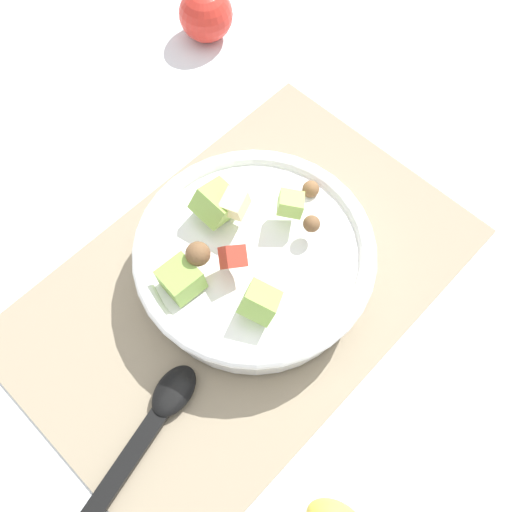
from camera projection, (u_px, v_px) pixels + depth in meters
ground_plane at (243, 285)px, 0.64m from camera, size 2.40×2.40×0.00m
placemat at (243, 283)px, 0.63m from camera, size 0.49×0.32×0.01m
salad_bowl at (255, 259)px, 0.60m from camera, size 0.25×0.25×0.10m
serving_spoon at (147, 432)px, 0.55m from camera, size 0.22×0.07×0.01m
whole_apple at (206, 14)px, 0.78m from camera, size 0.07×0.07×0.08m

